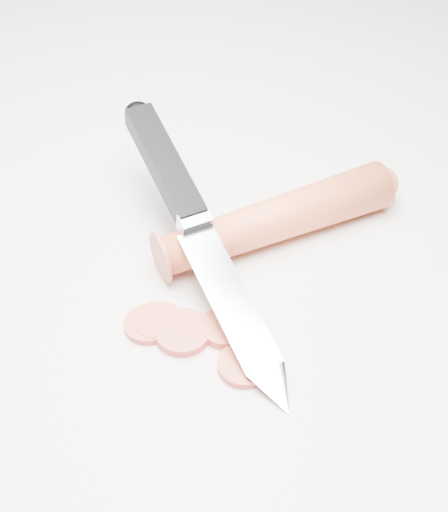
% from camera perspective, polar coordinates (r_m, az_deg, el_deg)
% --- Properties ---
extents(ground, '(2.40, 2.40, 0.00)m').
position_cam_1_polar(ground, '(0.51, 1.37, -1.01)').
color(ground, silver).
rests_on(ground, ground).
extents(carrot, '(0.14, 0.16, 0.03)m').
position_cam_1_polar(carrot, '(0.53, 4.23, 2.96)').
color(carrot, '#D7522A').
rests_on(carrot, ground).
extents(carrot_slice_0, '(0.03, 0.03, 0.01)m').
position_cam_1_polar(carrot_slice_0, '(0.46, 1.61, -8.71)').
color(carrot_slice_0, '#C14830').
rests_on(carrot_slice_0, ground).
extents(carrot_slice_1, '(0.03, 0.03, 0.01)m').
position_cam_1_polar(carrot_slice_1, '(0.47, 0.07, -5.77)').
color(carrot_slice_1, '#C14830').
rests_on(carrot_slice_1, ground).
extents(carrot_slice_2, '(0.04, 0.04, 0.01)m').
position_cam_1_polar(carrot_slice_2, '(0.47, -3.33, -6.12)').
color(carrot_slice_2, '#C14830').
rests_on(carrot_slice_2, ground).
extents(carrot_slice_3, '(0.03, 0.03, 0.01)m').
position_cam_1_polar(carrot_slice_3, '(0.48, -5.26, -5.25)').
color(carrot_slice_3, '#C14830').
rests_on(carrot_slice_3, ground).
extents(carrot_slice_4, '(0.03, 0.03, 0.01)m').
position_cam_1_polar(carrot_slice_4, '(0.48, -6.07, -5.45)').
color(carrot_slice_4, '#C14830').
rests_on(carrot_slice_4, ground).
extents(kitchen_knife, '(0.22, 0.19, 0.08)m').
position_cam_1_polar(kitchen_knife, '(0.48, -1.62, 1.57)').
color(kitchen_knife, '#B5B8BC').
rests_on(kitchen_knife, ground).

